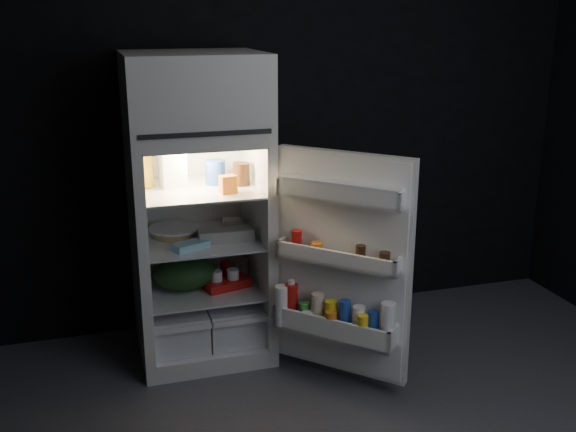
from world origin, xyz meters
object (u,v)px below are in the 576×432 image
object	(u,v)px
fridge_door	(340,271)
yogurt_tray	(227,283)
refrigerator	(197,198)
egg_carton	(226,235)
milk_jug	(172,166)

from	to	relation	value
fridge_door	yogurt_tray	world-z (taller)	fridge_door
yogurt_tray	refrigerator	bearing A→B (deg)	125.67
fridge_door	yogurt_tray	bearing A→B (deg)	133.15
refrigerator	egg_carton	bearing A→B (deg)	-45.07
refrigerator	milk_jug	xyz separation A→B (m)	(-0.13, 0.04, 0.19)
fridge_door	refrigerator	bearing A→B (deg)	134.54
milk_jug	yogurt_tray	distance (m)	0.76
refrigerator	egg_carton	world-z (taller)	refrigerator
fridge_door	milk_jug	world-z (taller)	fridge_door
milk_jug	egg_carton	size ratio (longest dim) A/B	0.76
refrigerator	fridge_door	distance (m)	0.95
fridge_door	egg_carton	xyz separation A→B (m)	(-0.50, 0.51, 0.09)
refrigerator	fridge_door	bearing A→B (deg)	-45.46
egg_carton	refrigerator	bearing A→B (deg)	137.93
refrigerator	milk_jug	world-z (taller)	refrigerator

